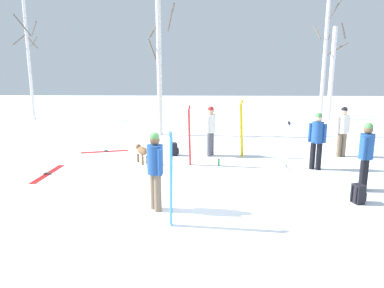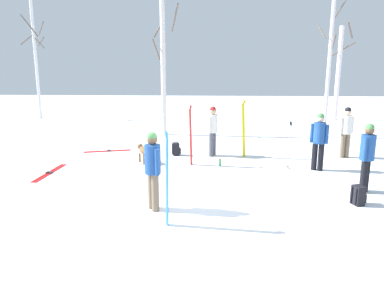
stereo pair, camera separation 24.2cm
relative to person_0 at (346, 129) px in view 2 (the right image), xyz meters
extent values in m
plane|color=white|center=(-4.62, -4.71, -0.98)|extent=(60.00, 60.00, 0.00)
cylinder|color=#72604C|center=(-0.09, -0.02, -0.57)|extent=(0.16, 0.16, 0.82)
cylinder|color=#72604C|center=(0.09, 0.02, -0.57)|extent=(0.16, 0.16, 0.82)
cylinder|color=silver|center=(0.00, 0.00, 0.15)|extent=(0.34, 0.34, 0.62)
sphere|color=beige|center=(0.00, 0.00, 0.57)|extent=(0.22, 0.22, 0.22)
sphere|color=black|center=(0.00, 0.00, 0.63)|extent=(0.21, 0.21, 0.21)
cylinder|color=silver|center=(-0.20, -0.06, 0.13)|extent=(0.10, 0.10, 0.56)
cylinder|color=silver|center=(0.20, 0.06, 0.13)|extent=(0.10, 0.10, 0.56)
cylinder|color=#72604C|center=(-5.82, -4.77, -0.57)|extent=(0.16, 0.16, 0.82)
cylinder|color=#72604C|center=(-5.72, -4.92, -0.57)|extent=(0.16, 0.16, 0.82)
cylinder|color=#1E478C|center=(-5.77, -4.85, 0.15)|extent=(0.34, 0.34, 0.62)
sphere|color=brown|center=(-5.77, -4.85, 0.57)|extent=(0.22, 0.22, 0.22)
sphere|color=#4C8C4C|center=(-5.77, -4.85, 0.63)|extent=(0.21, 0.21, 0.21)
cylinder|color=#1E478C|center=(-5.89, -4.67, 0.13)|extent=(0.10, 0.10, 0.56)
cylinder|color=#1E478C|center=(-5.65, -5.02, 0.13)|extent=(0.10, 0.10, 0.56)
cylinder|color=black|center=(-1.45, -1.56, -0.57)|extent=(0.16, 0.16, 0.82)
cylinder|color=black|center=(-1.28, -1.64, -0.57)|extent=(0.16, 0.16, 0.82)
cylinder|color=#1E478C|center=(-1.36, -1.60, 0.15)|extent=(0.34, 0.34, 0.62)
sphere|color=beige|center=(-1.36, -1.60, 0.57)|extent=(0.22, 0.22, 0.22)
sphere|color=#4C8C4C|center=(-1.36, -1.60, 0.63)|extent=(0.21, 0.21, 0.21)
cylinder|color=#1E478C|center=(-1.55, -1.51, 0.13)|extent=(0.10, 0.10, 0.56)
cylinder|color=#1E478C|center=(-1.17, -1.69, 0.13)|extent=(0.10, 0.10, 0.56)
cylinder|color=black|center=(-0.70, -3.41, -0.57)|extent=(0.16, 0.16, 0.82)
cylinder|color=black|center=(-0.82, -3.55, -0.57)|extent=(0.16, 0.16, 0.82)
cylinder|color=#1E478C|center=(-0.76, -3.48, 0.15)|extent=(0.34, 0.34, 0.62)
sphere|color=brown|center=(-0.76, -3.48, 0.57)|extent=(0.22, 0.22, 0.22)
sphere|color=#4C8C4C|center=(-0.76, -3.48, 0.63)|extent=(0.21, 0.21, 0.21)
cylinder|color=#1E478C|center=(-0.63, -3.31, 0.13)|extent=(0.10, 0.10, 0.56)
cylinder|color=#1E478C|center=(-0.89, -3.64, 0.13)|extent=(0.10, 0.10, 0.56)
cylinder|color=#4C4C56|center=(-4.52, -0.08, -0.57)|extent=(0.16, 0.16, 0.82)
cylinder|color=#4C4C56|center=(-4.44, 0.08, -0.57)|extent=(0.16, 0.16, 0.82)
cylinder|color=silver|center=(-4.48, 0.00, 0.15)|extent=(0.34, 0.34, 0.62)
sphere|color=tan|center=(-4.48, 0.00, 0.57)|extent=(0.22, 0.22, 0.22)
sphere|color=#B22626|center=(-4.48, 0.00, 0.63)|extent=(0.21, 0.21, 0.21)
cylinder|color=silver|center=(-4.57, -0.19, 0.13)|extent=(0.10, 0.10, 0.56)
cylinder|color=silver|center=(-4.38, 0.19, 0.13)|extent=(0.10, 0.10, 0.56)
ellipsoid|color=brown|center=(-6.67, -1.05, -0.57)|extent=(0.50, 0.63, 0.26)
sphere|color=brown|center=(-6.84, -0.77, -0.51)|extent=(0.18, 0.18, 0.18)
ellipsoid|color=brown|center=(-6.88, -0.71, -0.53)|extent=(0.10, 0.12, 0.06)
cylinder|color=brown|center=(-6.49, -1.35, -0.49)|extent=(0.13, 0.18, 0.17)
cylinder|color=brown|center=(-6.84, -0.93, -0.84)|extent=(0.07, 0.07, 0.28)
cylinder|color=brown|center=(-6.70, -0.85, -0.84)|extent=(0.07, 0.07, 0.28)
cylinder|color=brown|center=(-6.63, -1.26, -0.84)|extent=(0.07, 0.07, 0.28)
cylinder|color=brown|center=(-6.50, -1.18, -0.84)|extent=(0.07, 0.07, 0.28)
cube|color=blue|center=(-5.38, -5.63, -0.09)|extent=(0.07, 0.14, 1.79)
cube|color=blue|center=(-5.38, -5.63, 0.85)|extent=(0.04, 0.06, 0.10)
cube|color=blue|center=(-5.36, -5.68, -0.09)|extent=(0.07, 0.14, 1.79)
cube|color=blue|center=(-5.36, -5.68, 0.85)|extent=(0.04, 0.06, 0.10)
cube|color=red|center=(-5.17, -1.28, -0.09)|extent=(0.08, 0.19, 1.79)
cube|color=red|center=(-5.17, -1.28, 0.85)|extent=(0.04, 0.06, 0.10)
cube|color=red|center=(-5.15, -1.22, -0.09)|extent=(0.08, 0.19, 1.79)
cube|color=red|center=(-5.15, -1.22, 0.85)|extent=(0.04, 0.06, 0.10)
cube|color=yellow|center=(-3.42, -0.13, -0.06)|extent=(0.16, 0.15, 1.85)
cube|color=yellow|center=(-3.42, -0.13, 0.91)|extent=(0.06, 0.06, 0.10)
cube|color=yellow|center=(-3.46, -0.17, -0.06)|extent=(0.16, 0.15, 1.85)
cube|color=yellow|center=(-3.46, -0.17, 0.91)|extent=(0.06, 0.06, 0.10)
cube|color=red|center=(-8.28, 0.42, -0.97)|extent=(1.63, 0.51, 0.02)
cube|color=#333338|center=(-8.23, 0.44, -0.95)|extent=(0.13, 0.09, 0.03)
cube|color=red|center=(-8.31, 0.52, -0.97)|extent=(1.63, 0.51, 0.02)
cube|color=#333338|center=(-8.26, 0.53, -0.95)|extent=(0.13, 0.09, 0.03)
cube|color=red|center=(-9.27, -2.29, -0.97)|extent=(0.17, 1.83, 0.02)
cube|color=#333338|center=(-9.27, -2.34, -0.95)|extent=(0.07, 0.12, 0.03)
cube|color=red|center=(-9.17, -2.29, -0.97)|extent=(0.17, 1.83, 0.02)
cube|color=#333338|center=(-9.17, -2.34, -0.95)|extent=(0.07, 0.12, 0.03)
cylinder|color=#B2B2BC|center=(-2.20, -1.51, -0.30)|extent=(0.02, 0.10, 1.35)
cylinder|color=black|center=(-2.20, -1.51, 0.42)|extent=(0.04, 0.04, 0.10)
cylinder|color=black|center=(-2.20, -1.51, -0.91)|extent=(0.07, 0.07, 0.01)
cylinder|color=#B2B2BC|center=(-2.20, -1.66, -0.30)|extent=(0.02, 0.10, 1.35)
cylinder|color=black|center=(-2.20, -1.66, 0.42)|extent=(0.04, 0.04, 0.10)
cylinder|color=black|center=(-2.20, -1.66, -0.91)|extent=(0.07, 0.07, 0.01)
cube|color=black|center=(-1.24, -4.34, -0.76)|extent=(0.27, 0.31, 0.44)
cube|color=black|center=(-1.12, -4.30, -0.83)|extent=(0.12, 0.20, 0.20)
cube|color=black|center=(-1.33, -4.45, -0.76)|extent=(0.03, 0.04, 0.37)
cube|color=black|center=(-1.37, -4.31, -0.76)|extent=(0.03, 0.04, 0.37)
cube|color=black|center=(-5.74, 0.01, -0.76)|extent=(0.27, 0.31, 0.44)
cube|color=black|center=(-5.62, 0.05, -0.83)|extent=(0.11, 0.20, 0.20)
cube|color=black|center=(-5.83, -0.09, -0.76)|extent=(0.03, 0.04, 0.37)
cube|color=black|center=(-5.87, 0.05, -0.76)|extent=(0.03, 0.04, 0.37)
cylinder|color=green|center=(-4.24, -1.25, -0.89)|extent=(0.06, 0.06, 0.19)
cylinder|color=black|center=(-4.24, -1.25, -0.78)|extent=(0.04, 0.04, 0.02)
cylinder|color=silver|center=(-14.47, 8.35, 2.34)|extent=(0.17, 0.17, 6.65)
cylinder|color=brown|center=(-14.46, 7.93, 4.21)|extent=(0.89, 0.08, 1.16)
cylinder|color=brown|center=(-14.95, 8.51, 3.52)|extent=(0.38, 1.00, 0.68)
cylinder|color=brown|center=(-14.12, 8.27, 3.29)|extent=(0.23, 0.75, 0.55)
cylinder|color=brown|center=(-14.14, 8.66, 4.12)|extent=(0.68, 0.72, 0.71)
cylinder|color=brown|center=(-14.21, 8.64, 3.41)|extent=(0.64, 0.58, 0.48)
cylinder|color=silver|center=(-6.63, 3.83, 1.97)|extent=(0.21, 0.21, 5.90)
cylinder|color=brown|center=(-6.83, 4.01, 3.61)|extent=(0.44, 0.48, 0.72)
cylinder|color=brown|center=(-6.91, 3.65, 2.76)|extent=(0.47, 0.64, 0.91)
cylinder|color=brown|center=(-6.11, 4.01, 4.09)|extent=(0.45, 1.11, 1.03)
cylinder|color=silver|center=(0.40, 3.61, 2.22)|extent=(0.16, 0.16, 6.39)
cylinder|color=brown|center=(0.71, 3.72, 4.33)|extent=(0.29, 0.68, 0.72)
cylinder|color=brown|center=(-0.01, 3.57, 3.44)|extent=(0.13, 0.86, 0.63)
cylinder|color=silver|center=(2.63, 8.94, 1.62)|extent=(0.25, 0.25, 5.19)
cylinder|color=brown|center=(2.94, 9.54, 2.97)|extent=(1.28, 0.71, 0.87)
cylinder|color=brown|center=(2.99, 8.68, 3.96)|extent=(0.63, 0.81, 0.84)
cylinder|color=brown|center=(2.29, 9.14, 3.31)|extent=(0.50, 0.79, 1.00)
camera|label=1|loc=(-4.81, -12.17, 2.08)|focal=33.79mm
camera|label=2|loc=(-4.57, -12.16, 2.08)|focal=33.79mm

